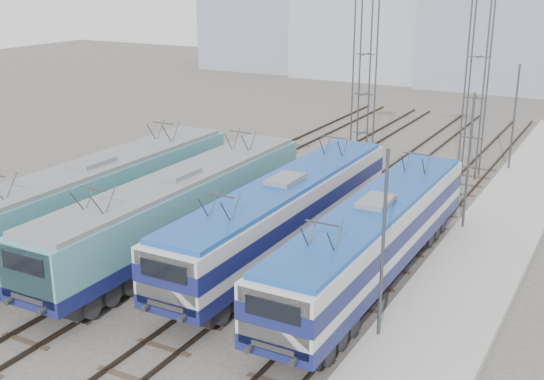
{
  "coord_description": "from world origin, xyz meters",
  "views": [
    {
      "loc": [
        15.51,
        -18.36,
        12.41
      ],
      "look_at": [
        1.61,
        7.0,
        3.1
      ],
      "focal_mm": 45.0,
      "sensor_mm": 36.0,
      "label": 1
    }
  ],
  "objects_px": {
    "catenary_tower_east": "(477,71)",
    "catenary_tower_west": "(365,68)",
    "locomotive_center_left": "(177,207)",
    "mast_front": "(383,249)",
    "locomotive_far_left": "(91,195)",
    "locomotive_far_right": "(373,235)",
    "mast_mid": "(468,165)",
    "mast_rear": "(514,119)",
    "locomotive_center_right": "(283,211)"
  },
  "relations": [
    {
      "from": "locomotive_far_right",
      "to": "mast_rear",
      "type": "relative_size",
      "value": 2.47
    },
    {
      "from": "locomotive_far_right",
      "to": "catenary_tower_east",
      "type": "bearing_deg",
      "value": 90.8
    },
    {
      "from": "locomotive_center_left",
      "to": "catenary_tower_east",
      "type": "bearing_deg",
      "value": 65.19
    },
    {
      "from": "catenary_tower_east",
      "to": "catenary_tower_west",
      "type": "bearing_deg",
      "value": -162.9
    },
    {
      "from": "catenary_tower_west",
      "to": "catenary_tower_east",
      "type": "relative_size",
      "value": 1.0
    },
    {
      "from": "locomotive_center_left",
      "to": "mast_mid",
      "type": "relative_size",
      "value": 2.57
    },
    {
      "from": "locomotive_far_left",
      "to": "mast_rear",
      "type": "distance_m",
      "value": 26.53
    },
    {
      "from": "locomotive_far_left",
      "to": "mast_front",
      "type": "height_order",
      "value": "mast_front"
    },
    {
      "from": "mast_front",
      "to": "locomotive_far_right",
      "type": "bearing_deg",
      "value": 114.19
    },
    {
      "from": "locomotive_center_left",
      "to": "catenary_tower_east",
      "type": "distance_m",
      "value": 21.31
    },
    {
      "from": "locomotive_center_right",
      "to": "catenary_tower_west",
      "type": "relative_size",
      "value": 1.47
    },
    {
      "from": "locomotive_far_left",
      "to": "mast_mid",
      "type": "height_order",
      "value": "mast_mid"
    },
    {
      "from": "locomotive_far_left",
      "to": "catenary_tower_east",
      "type": "relative_size",
      "value": 1.53
    },
    {
      "from": "catenary_tower_east",
      "to": "locomotive_center_right",
      "type": "bearing_deg",
      "value": -103.93
    },
    {
      "from": "locomotive_far_right",
      "to": "catenary_tower_west",
      "type": "bearing_deg",
      "value": 113.03
    },
    {
      "from": "locomotive_center_left",
      "to": "mast_mid",
      "type": "height_order",
      "value": "mast_mid"
    },
    {
      "from": "catenary_tower_west",
      "to": "catenary_tower_east",
      "type": "height_order",
      "value": "same"
    },
    {
      "from": "locomotive_center_right",
      "to": "catenary_tower_east",
      "type": "xyz_separation_m",
      "value": [
        4.25,
        17.14,
        4.39
      ]
    },
    {
      "from": "locomotive_center_left",
      "to": "locomotive_far_right",
      "type": "height_order",
      "value": "locomotive_center_left"
    },
    {
      "from": "catenary_tower_east",
      "to": "mast_mid",
      "type": "bearing_deg",
      "value": -78.14
    },
    {
      "from": "locomotive_far_left",
      "to": "locomotive_far_right",
      "type": "height_order",
      "value": "locomotive_far_left"
    },
    {
      "from": "mast_mid",
      "to": "locomotive_far_right",
      "type": "bearing_deg",
      "value": -103.21
    },
    {
      "from": "locomotive_far_left",
      "to": "mast_rear",
      "type": "height_order",
      "value": "mast_rear"
    },
    {
      "from": "locomotive_center_left",
      "to": "locomotive_far_right",
      "type": "xyz_separation_m",
      "value": [
        9.0,
        1.04,
        -0.03
      ]
    },
    {
      "from": "catenary_tower_east",
      "to": "mast_mid",
      "type": "distance_m",
      "value": 10.69
    },
    {
      "from": "mast_front",
      "to": "mast_mid",
      "type": "distance_m",
      "value": 12.0
    },
    {
      "from": "catenary_tower_west",
      "to": "catenary_tower_east",
      "type": "bearing_deg",
      "value": 17.1
    },
    {
      "from": "locomotive_far_left",
      "to": "mast_mid",
      "type": "distance_m",
      "value": 18.14
    },
    {
      "from": "locomotive_far_right",
      "to": "mast_front",
      "type": "xyz_separation_m",
      "value": [
        1.85,
        -4.12,
        1.29
      ]
    },
    {
      "from": "locomotive_center_right",
      "to": "mast_rear",
      "type": "bearing_deg",
      "value": 71.65
    },
    {
      "from": "mast_rear",
      "to": "locomotive_far_left",
      "type": "bearing_deg",
      "value": -125.4
    },
    {
      "from": "locomotive_center_left",
      "to": "catenary_tower_east",
      "type": "height_order",
      "value": "catenary_tower_east"
    },
    {
      "from": "locomotive_far_right",
      "to": "catenary_tower_east",
      "type": "xyz_separation_m",
      "value": [
        -0.25,
        17.88,
        4.43
      ]
    },
    {
      "from": "locomotive_center_left",
      "to": "mast_front",
      "type": "xyz_separation_m",
      "value": [
        10.85,
        -3.07,
        1.26
      ]
    },
    {
      "from": "locomotive_center_left",
      "to": "locomotive_center_right",
      "type": "xyz_separation_m",
      "value": [
        4.5,
        1.79,
        0.01
      ]
    },
    {
      "from": "mast_front",
      "to": "locomotive_center_left",
      "type": "bearing_deg",
      "value": 164.19
    },
    {
      "from": "locomotive_far_right",
      "to": "mast_mid",
      "type": "relative_size",
      "value": 2.47
    },
    {
      "from": "mast_mid",
      "to": "mast_front",
      "type": "bearing_deg",
      "value": -90.0
    },
    {
      "from": "locomotive_center_right",
      "to": "catenary_tower_west",
      "type": "height_order",
      "value": "catenary_tower_west"
    },
    {
      "from": "locomotive_far_left",
      "to": "mast_front",
      "type": "relative_size",
      "value": 2.63
    },
    {
      "from": "locomotive_center_left",
      "to": "mast_rear",
      "type": "relative_size",
      "value": 2.57
    },
    {
      "from": "mast_front",
      "to": "mast_rear",
      "type": "height_order",
      "value": "same"
    },
    {
      "from": "mast_mid",
      "to": "mast_rear",
      "type": "relative_size",
      "value": 1.0
    },
    {
      "from": "catenary_tower_west",
      "to": "mast_front",
      "type": "xyz_separation_m",
      "value": [
        8.6,
        -20.0,
        -3.14
      ]
    },
    {
      "from": "locomotive_far_left",
      "to": "locomotive_center_right",
      "type": "bearing_deg",
      "value": 15.27
    },
    {
      "from": "locomotive_center_left",
      "to": "locomotive_center_right",
      "type": "distance_m",
      "value": 4.84
    },
    {
      "from": "locomotive_center_left",
      "to": "mast_rear",
      "type": "height_order",
      "value": "mast_rear"
    },
    {
      "from": "locomotive_center_right",
      "to": "mast_mid",
      "type": "bearing_deg",
      "value": 48.36
    },
    {
      "from": "mast_mid",
      "to": "catenary_tower_west",
      "type": "bearing_deg",
      "value": 137.07
    },
    {
      "from": "locomotive_center_left",
      "to": "catenary_tower_west",
      "type": "relative_size",
      "value": 1.5
    }
  ]
}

